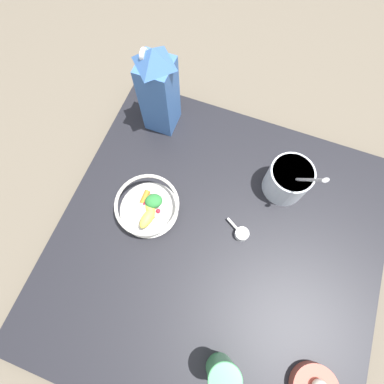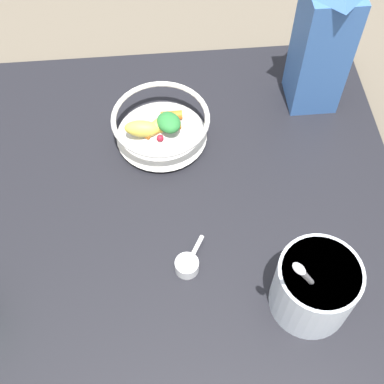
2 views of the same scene
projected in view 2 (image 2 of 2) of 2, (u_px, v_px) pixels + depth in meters
ground_plane at (150, 249)px, 0.95m from camera, size 6.00×6.00×0.00m
countertop at (150, 245)px, 0.94m from camera, size 0.93×0.93×0.03m
fruit_bowl at (161, 126)px, 1.01m from camera, size 0.19×0.19×0.08m
milk_carton at (324, 38)px, 0.98m from camera, size 0.09×0.09×0.31m
yogurt_tub at (315, 286)px, 0.81m from camera, size 0.14×0.13×0.25m
measuring_scoop at (188, 265)px, 0.89m from camera, size 0.05×0.08×0.02m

